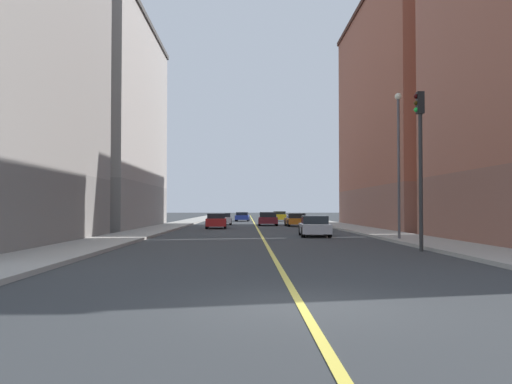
{
  "coord_description": "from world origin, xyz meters",
  "views": [
    {
      "loc": [
        -1.0,
        -10.15,
        1.76
      ],
      "look_at": [
        -0.23,
        31.56,
        2.96
      ],
      "focal_mm": 39.07,
      "sensor_mm": 36.0,
      "label": 1
    }
  ],
  "objects": [
    {
      "name": "sidewalk_right",
      "position": [
        -8.06,
        49.0,
        0.07
      ],
      "size": [
        3.05,
        168.0,
        0.15
      ],
      "primitive_type": "cube",
      "color": "#9E9B93",
      "rests_on": "ground"
    },
    {
      "name": "sidewalk_left",
      "position": [
        8.06,
        49.0,
        0.07
      ],
      "size": [
        3.05,
        168.0,
        0.15
      ],
      "primitive_type": "cube",
      "color": "#9E9B93",
      "rests_on": "ground"
    },
    {
      "name": "building_right_midblock",
      "position": [
        -14.36,
        39.33,
        9.2
      ],
      "size": [
        9.84,
        22.5,
        18.39
      ],
      "color": "gray",
      "rests_on": "ground"
    },
    {
      "name": "traffic_light_left_near",
      "position": [
        6.12,
        12.36,
        4.18
      ],
      "size": [
        0.4,
        0.32,
        6.52
      ],
      "color": "#2D2D2D",
      "rests_on": "ground"
    },
    {
      "name": "car_orange",
      "position": [
        3.9,
        43.98,
        0.61
      ],
      "size": [
        2.05,
        4.32,
        1.25
      ],
      "color": "orange",
      "rests_on": "ground"
    },
    {
      "name": "street_lamp_left_near",
      "position": [
        7.14,
        19.21,
        4.8
      ],
      "size": [
        0.36,
        0.36,
        7.75
      ],
      "color": "#4C4C51",
      "rests_on": "ground"
    },
    {
      "name": "car_maroon",
      "position": [
        1.24,
        46.17,
        0.66
      ],
      "size": [
        2.02,
        4.62,
        1.35
      ],
      "color": "maroon",
      "rests_on": "ground"
    },
    {
      "name": "car_blue",
      "position": [
        -1.45,
        64.16,
        0.61
      ],
      "size": [
        1.95,
        4.52,
        1.2
      ],
      "color": "#23389E",
      "rests_on": "ground"
    },
    {
      "name": "building_left_mid",
      "position": [
        14.36,
        39.73,
        10.33
      ],
      "size": [
        9.84,
        26.1,
        20.65
      ],
      "color": "brown",
      "rests_on": "ground"
    },
    {
      "name": "car_red",
      "position": [
        -3.55,
        38.04,
        0.65
      ],
      "size": [
        1.88,
        4.0,
        1.3
      ],
      "color": "red",
      "rests_on": "ground"
    },
    {
      "name": "car_silver",
      "position": [
        3.26,
        24.19,
        0.62
      ],
      "size": [
        1.91,
        4.13,
        1.28
      ],
      "color": "silver",
      "rests_on": "ground"
    },
    {
      "name": "lane_center_stripe",
      "position": [
        0.0,
        49.0,
        0.01
      ],
      "size": [
        0.16,
        154.0,
        0.01
      ],
      "primitive_type": "cube",
      "color": "#E5D14C",
      "rests_on": "ground"
    },
    {
      "name": "ground_plane",
      "position": [
        0.0,
        0.0,
        0.0
      ],
      "size": [
        400.0,
        400.0,
        0.0
      ],
      "primitive_type": "plane",
      "color": "#323537",
      "rests_on": "ground"
    },
    {
      "name": "car_yellow",
      "position": [
        3.52,
        64.67,
        0.65
      ],
      "size": [
        1.88,
        4.09,
        1.32
      ],
      "color": "gold",
      "rests_on": "ground"
    },
    {
      "name": "car_white",
      "position": [
        -3.39,
        48.7,
        0.62
      ],
      "size": [
        1.88,
        4.13,
        1.23
      ],
      "color": "white",
      "rests_on": "ground"
    }
  ]
}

